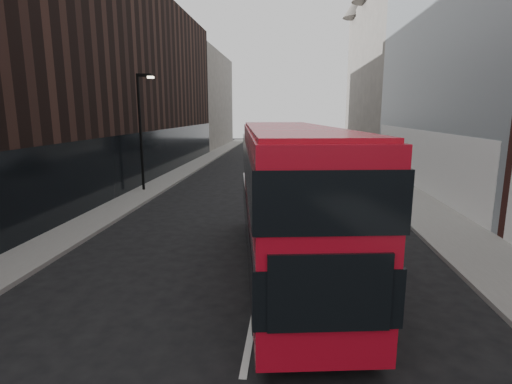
% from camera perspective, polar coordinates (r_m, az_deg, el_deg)
% --- Properties ---
extents(sidewalk_right, '(3.00, 80.00, 0.15)m').
position_cam_1_polar(sidewalk_right, '(31.91, 16.96, 2.14)').
color(sidewalk_right, slate).
rests_on(sidewalk_right, ground).
extents(sidewalk_left, '(2.00, 80.00, 0.15)m').
position_cam_1_polar(sidewalk_left, '(32.43, -10.93, 2.57)').
color(sidewalk_left, slate).
rests_on(sidewalk_left, ground).
extents(building_modern_block, '(5.03, 22.00, 20.00)m').
position_cam_1_polar(building_modern_block, '(29.29, 27.96, 19.90)').
color(building_modern_block, '#999EA2').
rests_on(building_modern_block, ground).
extents(building_victorian, '(6.50, 24.00, 21.00)m').
position_cam_1_polar(building_victorian, '(51.15, 17.52, 16.17)').
color(building_victorian, slate).
rests_on(building_victorian, ground).
extents(building_left_mid, '(5.00, 24.00, 14.00)m').
position_cam_1_polar(building_left_mid, '(37.94, -14.48, 14.16)').
color(building_left_mid, black).
rests_on(building_left_mid, ground).
extents(building_left_far, '(5.00, 20.00, 13.00)m').
position_cam_1_polar(building_left_far, '(59.15, -7.28, 12.80)').
color(building_left_far, slate).
rests_on(building_left_far, ground).
extents(street_lamp, '(1.06, 0.22, 7.00)m').
position_cam_1_polar(street_lamp, '(25.49, -16.06, 9.28)').
color(street_lamp, black).
rests_on(street_lamp, sidewalk_left).
extents(red_bus, '(4.04, 11.33, 4.49)m').
position_cam_1_polar(red_bus, '(12.09, 4.74, -0.22)').
color(red_bus, '#AA0A1B').
rests_on(red_bus, ground).
extents(grey_bus, '(2.85, 10.48, 3.36)m').
position_cam_1_polar(grey_bus, '(51.98, 6.66, 7.84)').
color(grey_bus, black).
rests_on(grey_bus, ground).
extents(car_a, '(1.84, 3.71, 1.22)m').
position_cam_1_polar(car_a, '(21.56, 12.06, -0.41)').
color(car_a, black).
rests_on(car_a, ground).
extents(car_b, '(1.62, 4.60, 1.52)m').
position_cam_1_polar(car_b, '(31.98, 10.72, 3.69)').
color(car_b, gray).
rests_on(car_b, ground).
extents(car_c, '(2.08, 4.48, 1.27)m').
position_cam_1_polar(car_c, '(30.80, 8.58, 3.24)').
color(car_c, black).
rests_on(car_c, ground).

